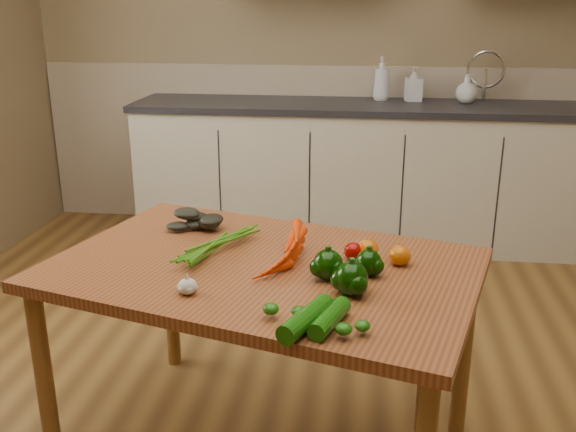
% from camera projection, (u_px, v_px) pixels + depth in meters
% --- Properties ---
extents(room, '(4.04, 5.04, 2.64)m').
position_uv_depth(room, '(287.00, 88.00, 2.03)').
color(room, brown).
rests_on(room, ground).
extents(counter_run, '(2.84, 0.64, 1.14)m').
position_uv_depth(counter_run, '(359.00, 171.00, 4.16)').
color(counter_run, '#BEB69E').
rests_on(counter_run, ground).
extents(table, '(1.51, 1.18, 0.71)m').
position_uv_depth(table, '(263.00, 286.00, 2.07)').
color(table, brown).
rests_on(table, ground).
extents(soap_bottle_a, '(0.12, 0.12, 0.28)m').
position_uv_depth(soap_bottle_a, '(382.00, 78.00, 4.09)').
color(soap_bottle_a, silver).
rests_on(soap_bottle_a, counter_run).
extents(soap_bottle_b, '(0.11, 0.11, 0.21)m').
position_uv_depth(soap_bottle_b, '(414.00, 84.00, 4.06)').
color(soap_bottle_b, silver).
rests_on(soap_bottle_b, counter_run).
extents(soap_bottle_c, '(0.18, 0.18, 0.18)m').
position_uv_depth(soap_bottle_c, '(467.00, 89.00, 4.00)').
color(soap_bottle_c, silver).
rests_on(soap_bottle_c, counter_run).
extents(carrot_bunch, '(0.29, 0.25, 0.07)m').
position_uv_depth(carrot_bunch, '(265.00, 250.00, 2.07)').
color(carrot_bunch, '#E33905').
rests_on(carrot_bunch, table).
extents(leafy_greens, '(0.19, 0.17, 0.09)m').
position_uv_depth(leafy_greens, '(196.00, 217.00, 2.34)').
color(leafy_greens, black).
rests_on(leafy_greens, table).
extents(garlic_bulb, '(0.05, 0.05, 0.05)m').
position_uv_depth(garlic_bulb, '(187.00, 286.00, 1.83)').
color(garlic_bulb, beige).
rests_on(garlic_bulb, table).
extents(pepper_a, '(0.09, 0.09, 0.09)m').
position_uv_depth(pepper_a, '(328.00, 265.00, 1.92)').
color(pepper_a, black).
rests_on(pepper_a, table).
extents(pepper_b, '(0.08, 0.08, 0.08)m').
position_uv_depth(pepper_b, '(369.00, 263.00, 1.95)').
color(pepper_b, black).
rests_on(pepper_b, table).
extents(pepper_c, '(0.10, 0.10, 0.10)m').
position_uv_depth(pepper_c, '(351.00, 279.00, 1.82)').
color(pepper_c, black).
rests_on(pepper_c, table).
extents(tomato_a, '(0.06, 0.06, 0.06)m').
position_uv_depth(tomato_a, '(353.00, 251.00, 2.07)').
color(tomato_a, '#8A0702').
rests_on(tomato_a, table).
extents(tomato_b, '(0.07, 0.07, 0.06)m').
position_uv_depth(tomato_b, '(368.00, 250.00, 2.08)').
color(tomato_b, '#C35604').
rests_on(tomato_b, table).
extents(tomato_c, '(0.07, 0.07, 0.06)m').
position_uv_depth(tomato_c, '(400.00, 255.00, 2.03)').
color(tomato_c, '#C35604').
rests_on(tomato_c, table).
extents(zucchini_a, '(0.10, 0.18, 0.05)m').
position_uv_depth(zucchini_a, '(330.00, 318.00, 1.64)').
color(zucchini_a, '#114B08').
rests_on(zucchini_a, table).
extents(zucchini_b, '(0.14, 0.22, 0.05)m').
position_uv_depth(zucchini_b, '(306.00, 319.00, 1.64)').
color(zucchini_b, '#114B08').
rests_on(zucchini_b, table).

